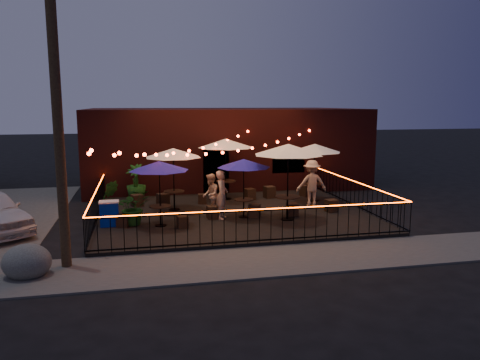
% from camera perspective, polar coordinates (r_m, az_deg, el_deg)
% --- Properties ---
extents(ground, '(110.00, 110.00, 0.00)m').
position_cam_1_polar(ground, '(16.06, 0.57, -6.14)').
color(ground, black).
rests_on(ground, ground).
extents(patio, '(10.00, 8.00, 0.15)m').
position_cam_1_polar(patio, '(17.93, -0.84, -4.24)').
color(patio, black).
rests_on(patio, ground).
extents(sidewalk, '(18.00, 2.50, 0.05)m').
position_cam_1_polar(sidewalk, '(13.04, 3.77, -9.75)').
color(sidewalk, '#413F3C').
rests_on(sidewalk, ground).
extents(brick_building, '(14.00, 8.00, 4.00)m').
position_cam_1_polar(brick_building, '(25.57, -2.17, 4.21)').
color(brick_building, '#39110F').
rests_on(brick_building, ground).
extents(utility_pole, '(0.26, 0.26, 8.00)m').
position_cam_1_polar(utility_pole, '(12.65, -21.37, 7.42)').
color(utility_pole, '#311D14').
rests_on(utility_pole, ground).
extents(fence_front, '(10.00, 0.04, 1.04)m').
position_cam_1_polar(fence_front, '(14.01, 2.39, -5.65)').
color(fence_front, black).
rests_on(fence_front, patio).
extents(fence_left, '(0.04, 8.00, 1.04)m').
position_cam_1_polar(fence_left, '(17.54, -17.09, -2.99)').
color(fence_left, black).
rests_on(fence_left, patio).
extents(fence_right, '(0.04, 8.00, 1.04)m').
position_cam_1_polar(fence_right, '(19.39, 13.81, -1.69)').
color(fence_right, black).
rests_on(fence_right, patio).
extents(festoon_lights, '(10.02, 8.72, 1.32)m').
position_cam_1_polar(festoon_lights, '(17.05, -3.99, 3.38)').
color(festoon_lights, '#FF3416').
rests_on(festoon_lights, ground).
extents(cafe_table_0, '(2.27, 2.27, 2.22)m').
position_cam_1_polar(cafe_table_0, '(15.88, -9.83, 1.59)').
color(cafe_table_0, black).
rests_on(cafe_table_0, patio).
extents(cafe_table_1, '(2.89, 2.89, 2.43)m').
position_cam_1_polar(cafe_table_1, '(18.20, -8.14, 3.20)').
color(cafe_table_1, black).
rests_on(cafe_table_1, patio).
extents(cafe_table_2, '(2.05, 2.05, 2.15)m').
position_cam_1_polar(cafe_table_2, '(16.87, 0.46, 1.95)').
color(cafe_table_2, black).
rests_on(cafe_table_2, patio).
extents(cafe_table_3, '(2.53, 2.53, 2.64)m').
position_cam_1_polar(cafe_table_3, '(20.08, -1.77, 4.40)').
color(cafe_table_3, black).
rests_on(cafe_table_3, patio).
extents(cafe_table_4, '(2.88, 2.88, 2.73)m').
position_cam_1_polar(cafe_table_4, '(16.54, 5.91, 3.59)').
color(cafe_table_4, black).
rests_on(cafe_table_4, patio).
extents(cafe_table_5, '(2.35, 2.35, 2.45)m').
position_cam_1_polar(cafe_table_5, '(19.96, 9.11, 3.77)').
color(cafe_table_5, black).
rests_on(cafe_table_5, patio).
extents(bistro_chair_0, '(0.44, 0.44, 0.43)m').
position_cam_1_polar(bistro_chair_0, '(16.32, -14.10, -4.83)').
color(bistro_chair_0, black).
rests_on(bistro_chair_0, patio).
extents(bistro_chair_1, '(0.40, 0.40, 0.40)m').
position_cam_1_polar(bistro_chair_1, '(15.85, -7.02, -5.09)').
color(bistro_chair_1, black).
rests_on(bistro_chair_1, patio).
extents(bistro_chair_2, '(0.54, 0.54, 0.48)m').
position_cam_1_polar(bistro_chair_2, '(19.41, -12.44, -2.45)').
color(bistro_chair_2, black).
rests_on(bistro_chair_2, patio).
extents(bistro_chair_3, '(0.55, 0.55, 0.50)m').
position_cam_1_polar(bistro_chair_3, '(19.30, -9.36, -2.39)').
color(bistro_chair_3, black).
rests_on(bistro_chair_3, patio).
extents(bistro_chair_4, '(0.43, 0.43, 0.46)m').
position_cam_1_polar(bistro_chair_4, '(17.00, -3.35, -3.95)').
color(bistro_chair_4, black).
rests_on(bistro_chair_4, patio).
extents(bistro_chair_5, '(0.52, 0.52, 0.47)m').
position_cam_1_polar(bistro_chair_5, '(17.22, 1.77, -3.75)').
color(bistro_chair_5, black).
rests_on(bistro_chair_5, patio).
extents(bistro_chair_6, '(0.39, 0.39, 0.40)m').
position_cam_1_polar(bistro_chair_6, '(19.54, -4.61, -2.30)').
color(bistro_chair_6, black).
rests_on(bistro_chair_6, patio).
extents(bistro_chair_7, '(0.50, 0.50, 0.48)m').
position_cam_1_polar(bistro_chair_7, '(20.26, 1.18, -1.74)').
color(bistro_chair_7, black).
rests_on(bistro_chair_7, patio).
extents(bistro_chair_8, '(0.41, 0.41, 0.46)m').
position_cam_1_polar(bistro_chair_8, '(17.51, 6.39, -3.60)').
color(bistro_chair_8, black).
rests_on(bistro_chair_8, patio).
extents(bistro_chair_9, '(0.45, 0.45, 0.47)m').
position_cam_1_polar(bistro_chair_9, '(18.36, 11.09, -3.09)').
color(bistro_chair_9, black).
rests_on(bistro_chair_9, patio).
extents(bistro_chair_10, '(0.50, 0.50, 0.51)m').
position_cam_1_polar(bistro_chair_10, '(20.70, 3.61, -1.48)').
color(bistro_chair_10, black).
rests_on(bistro_chair_10, patio).
extents(bistro_chair_11, '(0.55, 0.55, 0.49)m').
position_cam_1_polar(bistro_chair_11, '(21.25, 8.02, -1.29)').
color(bistro_chair_11, black).
rests_on(bistro_chair_11, patio).
extents(patron_a, '(0.62, 0.75, 1.76)m').
position_cam_1_polar(patron_a, '(16.85, -2.22, -1.80)').
color(patron_a, tan).
rests_on(patron_a, patio).
extents(patron_b, '(0.75, 0.88, 1.57)m').
position_cam_1_polar(patron_b, '(17.31, -3.61, -1.82)').
color(patron_b, '#D1A98F').
rests_on(patron_b, patio).
extents(patron_c, '(1.28, 0.82, 1.88)m').
position_cam_1_polar(patron_c, '(19.07, 8.73, -0.41)').
color(patron_c, tan).
rests_on(patron_c, patio).
extents(potted_shrub_a, '(1.33, 1.24, 1.22)m').
position_cam_1_polar(potted_shrub_a, '(16.48, -12.87, -3.24)').
color(potted_shrub_a, '#0E350F').
rests_on(potted_shrub_a, patio).
extents(potted_shrub_b, '(0.86, 0.75, 1.36)m').
position_cam_1_polar(potted_shrub_b, '(17.77, -15.75, -2.22)').
color(potted_shrub_b, '#184015').
rests_on(potted_shrub_b, patio).
extents(potted_shrub_c, '(1.05, 1.05, 1.54)m').
position_cam_1_polar(potted_shrub_c, '(20.59, -12.56, -0.28)').
color(potted_shrub_c, '#113512').
rests_on(potted_shrub_c, patio).
extents(cooler, '(0.66, 0.48, 0.86)m').
position_cam_1_polar(cooler, '(16.52, -15.64, -3.94)').
color(cooler, '#04209F').
rests_on(cooler, patio).
extents(boulder, '(1.28, 1.20, 0.80)m').
position_cam_1_polar(boulder, '(12.87, -24.56, -9.09)').
color(boulder, '#4C4B46').
rests_on(boulder, ground).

